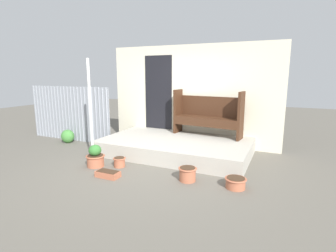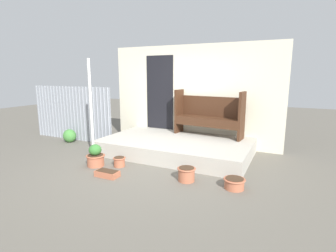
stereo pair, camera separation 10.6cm
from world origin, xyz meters
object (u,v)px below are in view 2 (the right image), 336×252
support_post (91,110)px  planter_box_rect (107,174)px  flower_pot_right (186,174)px  flower_pot_left (95,157)px  flower_pot_middle (119,161)px  bench (209,113)px  flower_pot_far_right (234,183)px  shrub_by_fence (70,136)px

support_post → planter_box_rect: size_ratio=4.97×
flower_pot_right → planter_box_rect: flower_pot_right is taller
support_post → flower_pot_left: (0.38, -0.37, -0.89)m
support_post → flower_pot_middle: 1.30m
bench → flower_pot_middle: 2.52m
flower_pot_middle → flower_pot_far_right: bearing=-1.3°
flower_pot_left → flower_pot_far_right: size_ratio=1.25×
flower_pot_left → flower_pot_middle: bearing=21.1°
flower_pot_middle → shrub_by_fence: (-2.41, 1.01, 0.07)m
support_post → bench: size_ratio=1.25×
flower_pot_middle → flower_pot_right: bearing=-3.7°
shrub_by_fence → flower_pot_left: bearing=-31.5°
flower_pot_middle → flower_pot_right: (1.51, -0.10, 0.03)m
bench → flower_pot_middle: bearing=-115.1°
bench → planter_box_rect: size_ratio=3.98×
flower_pot_middle → planter_box_rect: flower_pot_middle is taller
flower_pot_far_right → planter_box_rect: bearing=-167.6°
flower_pot_left → planter_box_rect: flower_pot_left is taller
flower_pot_middle → flower_pot_far_right: 2.33m
bench → flower_pot_far_right: (1.10, -2.10, -0.80)m
flower_pot_right → flower_pot_far_right: flower_pot_right is taller
bench → flower_pot_far_right: size_ratio=4.82×
flower_pot_far_right → shrub_by_fence: bearing=167.3°
planter_box_rect → shrub_by_fence: (-2.53, 1.55, 0.12)m
support_post → flower_pot_far_right: size_ratio=6.02×
flower_pot_middle → shrub_by_fence: 2.61m
flower_pot_far_right → flower_pot_middle: bearing=178.7°
flower_pot_right → shrub_by_fence: 4.07m
planter_box_rect → shrub_by_fence: shrub_by_fence is taller
planter_box_rect → flower_pot_far_right: bearing=12.4°
flower_pot_middle → shrub_by_fence: bearing=157.2°
flower_pot_middle → planter_box_rect: size_ratio=0.59×
flower_pot_middle → flower_pot_far_right: size_ratio=0.71×
flower_pot_left → flower_pot_middle: (0.46, 0.18, -0.09)m
flower_pot_right → shrub_by_fence: bearing=164.2°
support_post → flower_pot_far_right: support_post is taller
flower_pot_left → flower_pot_right: 1.97m
support_post → shrub_by_fence: size_ratio=5.95×
support_post → bench: 2.79m
flower_pot_right → flower_pot_far_right: 0.83m
support_post → planter_box_rect: bearing=-37.2°
support_post → bench: bearing=41.9°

